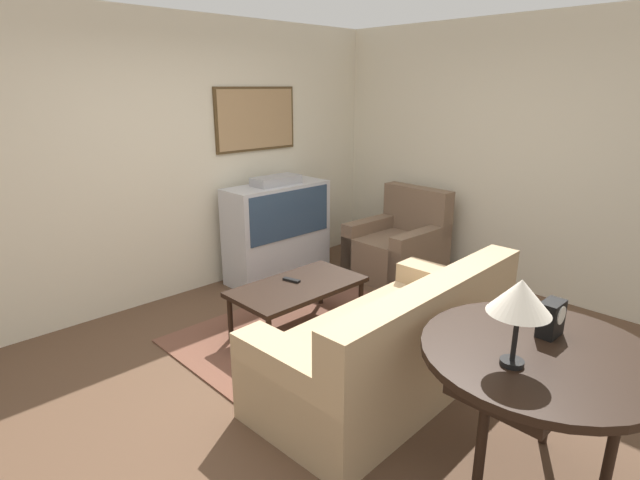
% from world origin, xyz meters
% --- Properties ---
extents(ground_plane, '(12.00, 12.00, 0.00)m').
position_xyz_m(ground_plane, '(0.00, 0.00, 0.00)').
color(ground_plane, brown).
extents(wall_back, '(12.00, 0.10, 2.70)m').
position_xyz_m(wall_back, '(0.01, 2.13, 1.35)').
color(wall_back, beige).
rests_on(wall_back, ground_plane).
extents(wall_right, '(0.06, 12.00, 2.70)m').
position_xyz_m(wall_right, '(2.63, 0.00, 1.35)').
color(wall_right, beige).
rests_on(wall_right, ground_plane).
extents(area_rug, '(2.07, 1.52, 0.01)m').
position_xyz_m(area_rug, '(0.35, 0.58, 0.01)').
color(area_rug, brown).
rests_on(area_rug, ground_plane).
extents(tv, '(1.17, 0.46, 1.13)m').
position_xyz_m(tv, '(1.03, 1.77, 0.53)').
color(tv, '#B7B7BC').
rests_on(tv, ground_plane).
extents(couch, '(2.00, 1.00, 0.87)m').
position_xyz_m(couch, '(0.24, -0.45, 0.31)').
color(couch, tan).
rests_on(couch, ground_plane).
extents(armchair, '(0.90, 0.86, 0.96)m').
position_xyz_m(armchair, '(2.03, 0.88, 0.31)').
color(armchair, brown).
rests_on(armchair, ground_plane).
extents(coffee_table, '(1.14, 0.61, 0.43)m').
position_xyz_m(coffee_table, '(0.32, 0.64, 0.39)').
color(coffee_table, black).
rests_on(coffee_table, ground_plane).
extents(console_table, '(1.15, 1.15, 0.80)m').
position_xyz_m(console_table, '(0.03, -1.50, 0.73)').
color(console_table, black).
rests_on(console_table, ground_plane).
extents(table_lamp, '(0.28, 0.28, 0.43)m').
position_xyz_m(table_lamp, '(-0.20, -1.46, 1.14)').
color(table_lamp, black).
rests_on(table_lamp, console_table).
extents(mantel_clock, '(0.15, 0.10, 0.19)m').
position_xyz_m(mantel_clock, '(0.22, -1.46, 0.90)').
color(mantel_clock, black).
rests_on(mantel_clock, console_table).
extents(remote, '(0.08, 0.17, 0.02)m').
position_xyz_m(remote, '(0.33, 0.73, 0.44)').
color(remote, black).
rests_on(remote, coffee_table).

